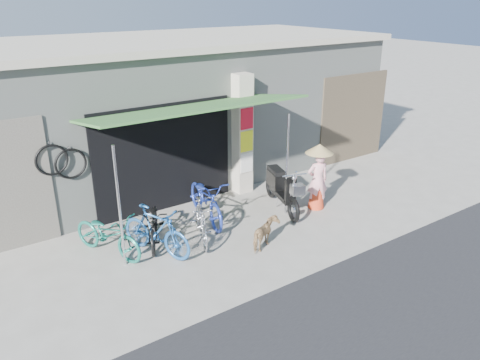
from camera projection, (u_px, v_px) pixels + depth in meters
ground at (275, 237)px, 9.82m from camera, size 80.00×80.00×0.00m
bicycle_shop at (163, 106)px, 13.03m from camera, size 12.30×5.30×3.66m
shop_pillar at (242, 135)px, 11.58m from camera, size 0.42×0.44×3.00m
awning at (195, 110)px, 9.66m from camera, size 4.60×1.88×2.72m
neighbour_right at (353, 118)px, 13.95m from camera, size 2.60×0.06×2.60m
bike_teal at (108, 234)px, 8.99m from camera, size 1.23×1.80×0.89m
bike_blue at (156, 231)px, 9.02m from camera, size 1.09×1.69×0.99m
bike_black at (154, 224)px, 9.45m from camera, size 1.23×1.70×0.85m
bike_silver at (201, 221)px, 9.51m from camera, size 0.93×1.51×0.88m
bike_navy at (206, 199)px, 10.39m from camera, size 1.01×2.02×1.02m
street_dog at (266, 234)px, 9.28m from camera, size 0.80×0.64×0.62m
moped at (281, 188)px, 10.96m from camera, size 0.81×1.93×1.12m
nun at (318, 176)px, 10.87m from camera, size 0.64×0.64×1.58m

